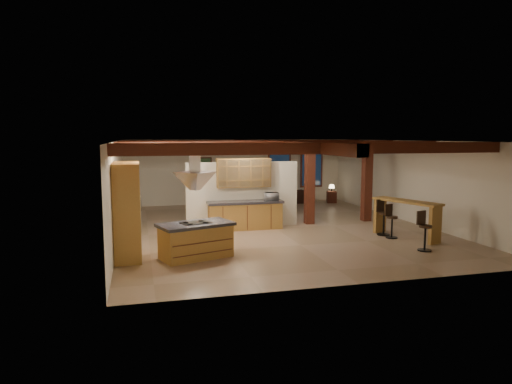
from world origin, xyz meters
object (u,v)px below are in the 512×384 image
sofa (285,196)px  bar_counter (406,213)px  kitchen_island (196,240)px  dining_table (266,204)px

sofa → bar_counter: (1.27, -7.82, 0.46)m
kitchen_island → sofa: bearing=58.9°
dining_table → bar_counter: size_ratio=0.86×
kitchen_island → sofa: kitchen_island is taller
kitchen_island → bar_counter: bearing=6.3°
dining_table → sofa: (1.56, 2.35, -0.02)m
kitchen_island → dining_table: bearing=59.8°
kitchen_island → bar_counter: 6.47m
kitchen_island → bar_counter: (6.42, 0.71, 0.31)m
sofa → bar_counter: bearing=98.5°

